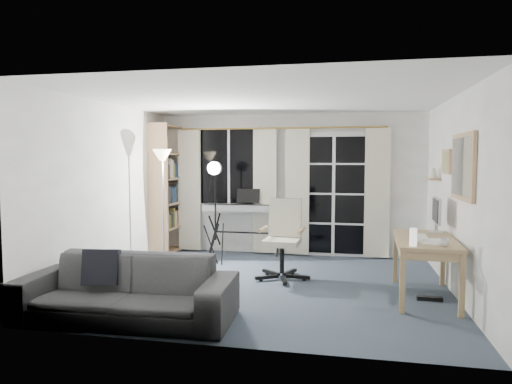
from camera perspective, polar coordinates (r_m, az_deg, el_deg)
floor at (r=6.05m, az=1.69°, el=-11.63°), size 4.50×4.00×0.02m
window at (r=7.97m, az=-3.35°, el=3.19°), size 1.20×0.08×1.40m
french_door at (r=7.74m, az=9.67°, el=-0.41°), size 1.32×0.09×2.11m
curtains at (r=7.72m, az=3.05°, el=0.15°), size 3.60×0.07×2.13m
bookshelf at (r=8.12m, az=-11.15°, el=-0.01°), size 0.37×1.04×2.22m
torchiere_lamp at (r=7.03m, az=-11.62°, el=2.42°), size 0.29×0.29×1.78m
keyboard_piano at (r=7.66m, az=-1.15°, el=-2.09°), size 1.46×0.70×1.05m
studio_light at (r=7.05m, az=-5.18°, el=1.50°), size 0.32×0.33×1.63m
office_chair at (r=6.32m, az=3.50°, el=-4.92°), size 0.73×0.75×1.08m
desk at (r=5.72m, az=20.40°, el=-6.31°), size 0.72×1.35×0.71m
monitor at (r=6.14m, az=21.64°, el=-2.28°), size 0.17×0.51×0.44m
desk_clutter at (r=5.51m, az=20.06°, el=-7.39°), size 0.44×0.80×0.90m
mug at (r=5.23m, az=22.38°, el=-5.71°), size 0.12×0.10×0.12m
wall_mirror at (r=5.53m, az=24.43°, el=2.91°), size 0.04×0.94×0.74m
framed_print at (r=6.41m, az=22.69°, el=3.53°), size 0.03×0.42×0.32m
wall_shelf at (r=6.89m, az=21.28°, el=1.99°), size 0.16×0.30×0.18m
sofa at (r=4.88m, az=-16.06°, el=-10.30°), size 2.22×0.72×0.86m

